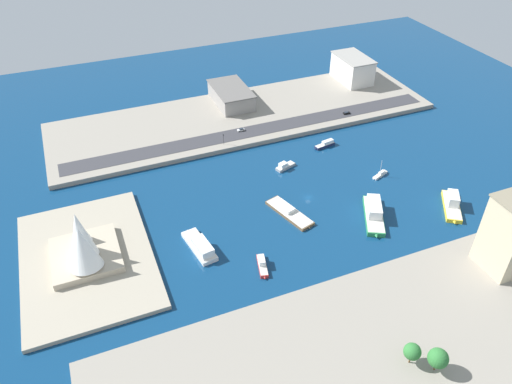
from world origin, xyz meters
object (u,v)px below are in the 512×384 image
yacht_sleek_gray (285,166)px  hotel_broad_white (352,68)px  ferry_yellow_fast (452,204)px  opera_landmark (83,245)px  patrol_launch_navy (325,144)px  ferry_white_commuter (201,246)px  tugboat_red (262,265)px  sailboat_small_white (380,174)px  suv_black (347,113)px  barge_flat_brown (288,212)px  carpark_squat_concrete (231,95)px  ferry_green_doubledeck (374,212)px  van_white (241,130)px  traffic_light_waterfront (223,138)px

yacht_sleek_gray → hotel_broad_white: hotel_broad_white is taller
ferry_yellow_fast → opera_landmark: (27.67, 169.16, 8.65)m
patrol_launch_navy → opera_landmark: (-45.71, 139.56, 9.75)m
ferry_white_commuter → patrol_launch_navy: (55.79, -92.44, -0.89)m
tugboat_red → sailboat_small_white: (38.31, -84.19, -0.56)m
yacht_sleek_gray → opera_landmark: size_ratio=0.42×
ferry_white_commuter → suv_black: ferry_white_commuter is taller
barge_flat_brown → carpark_squat_concrete: carpark_squat_concrete is taller
ferry_yellow_fast → opera_landmark: opera_landmark is taller
barge_flat_brown → suv_black: size_ratio=6.36×
ferry_green_doubledeck → ferry_white_commuter: bearing=83.8°
ferry_yellow_fast → sailboat_small_white: bearing=25.1°
barge_flat_brown → suv_black: bearing=-45.8°
yacht_sleek_gray → ferry_white_commuter: ferry_white_commuter is taller
sailboat_small_white → hotel_broad_white: 116.06m
yacht_sleek_gray → ferry_green_doubledeck: size_ratio=0.45×
patrol_launch_navy → ferry_yellow_fast: bearing=-158.0°
carpark_squat_concrete → suv_black: 75.34m
ferry_green_doubledeck → sailboat_small_white: bearing=-38.9°
ferry_white_commuter → patrol_launch_navy: ferry_white_commuter is taller
ferry_green_doubledeck → opera_landmark: 131.75m
ferry_yellow_fast → van_white: (104.07, 70.22, 1.13)m
hotel_broad_white → opera_landmark: opera_landmark is taller
suv_black → van_white: (5.29, 69.44, 0.04)m
hotel_broad_white → traffic_light_waterfront: size_ratio=4.84×
patrol_launch_navy → traffic_light_waterfront: traffic_light_waterfront is taller
ferry_white_commuter → tugboat_red: bearing=-133.4°
carpark_squat_concrete → ferry_yellow_fast: bearing=-156.0°
ferry_white_commuter → sailboat_small_white: size_ratio=2.24×
patrol_launch_navy → van_white: van_white is taller
ferry_yellow_fast → opera_landmark: bearing=80.7°
patrol_launch_navy → ferry_green_doubledeck: bearing=171.7°
ferry_white_commuter → carpark_squat_concrete: (123.60, -59.15, 5.74)m
sailboat_small_white → suv_black: sailboat_small_white is taller
patrol_launch_navy → ferry_green_doubledeck: size_ratio=0.49×
barge_flat_brown → hotel_broad_white: (116.29, -104.22, 10.29)m
opera_landmark → carpark_squat_concrete: bearing=-43.1°
traffic_light_waterfront → sailboat_small_white: bearing=-130.4°
sailboat_small_white → hotel_broad_white: bearing=-23.2°
ferry_green_doubledeck → ferry_yellow_fast: bearing=-102.3°
patrol_launch_navy → suv_black: 38.48m
tugboat_red → barge_flat_brown: size_ratio=0.51×
ferry_yellow_fast → barge_flat_brown: size_ratio=0.84×
ferry_white_commuter → van_white: size_ratio=5.70×
tugboat_red → barge_flat_brown: (28.24, -25.52, -0.32)m
tugboat_red → traffic_light_waterfront: 97.63m
suv_black → tugboat_red: bearing=135.2°
yacht_sleek_gray → suv_black: bearing=-58.4°
ferry_white_commuter → traffic_light_waterfront: (76.26, -37.28, 4.78)m
carpark_squat_concrete → opera_landmark: 155.53m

